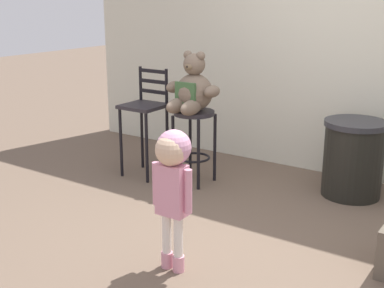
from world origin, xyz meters
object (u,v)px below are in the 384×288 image
object	(u,v)px
teddy_bear	(192,90)
child_walking	(173,170)
trash_bin	(353,158)
bar_stool_with_teddy	(194,131)
bar_chair_empty	(145,113)

from	to	relation	value
teddy_bear	child_walking	size ratio (longest dim) A/B	0.58
teddy_bear	trash_bin	world-z (taller)	teddy_bear
bar_stool_with_teddy	bar_chair_empty	xyz separation A→B (m)	(-0.55, -0.08, 0.13)
bar_stool_with_teddy	teddy_bear	world-z (taller)	teddy_bear
bar_chair_empty	teddy_bear	bearing A→B (deg)	4.97
trash_bin	bar_chair_empty	distance (m)	2.09
trash_bin	bar_chair_empty	xyz separation A→B (m)	(-1.98, -0.61, 0.30)
bar_stool_with_teddy	teddy_bear	xyz separation A→B (m)	(-0.00, -0.03, 0.42)
teddy_bear	bar_chair_empty	xyz separation A→B (m)	(-0.55, -0.05, -0.28)
teddy_bear	bar_chair_empty	bearing A→B (deg)	-175.03
teddy_bear	child_walking	bearing A→B (deg)	-60.37
child_walking	trash_bin	size ratio (longest dim) A/B	1.37
teddy_bear	trash_bin	bearing A→B (deg)	21.51
child_walking	bar_stool_with_teddy	bearing A→B (deg)	-41.26
child_walking	trash_bin	world-z (taller)	child_walking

